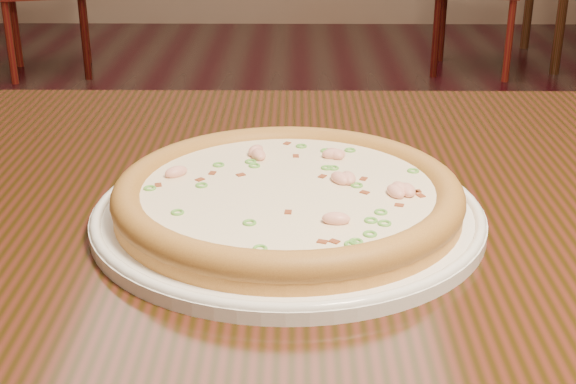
{
  "coord_description": "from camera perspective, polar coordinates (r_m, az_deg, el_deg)",
  "views": [
    {
      "loc": [
        0.22,
        -0.94,
        1.07
      ],
      "look_at": [
        0.21,
        -0.26,
        0.78
      ],
      "focal_mm": 50.0,
      "sensor_mm": 36.0,
      "label": 1
    }
  ],
  "objects": [
    {
      "name": "pizza",
      "position": [
        0.74,
        0.02,
        -0.2
      ],
      "size": [
        0.33,
        0.33,
        0.03
      ],
      "color": "gold",
      "rests_on": "plate"
    },
    {
      "name": "hero_table",
      "position": [
        0.85,
        8.19,
        -6.71
      ],
      "size": [
        1.2,
        0.8,
        0.75
      ],
      "color": "black",
      "rests_on": "ground"
    },
    {
      "name": "plate",
      "position": [
        0.75,
        -0.0,
        -1.5
      ],
      "size": [
        0.37,
        0.37,
        0.02
      ],
      "color": "white",
      "rests_on": "hero_table"
    }
  ]
}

